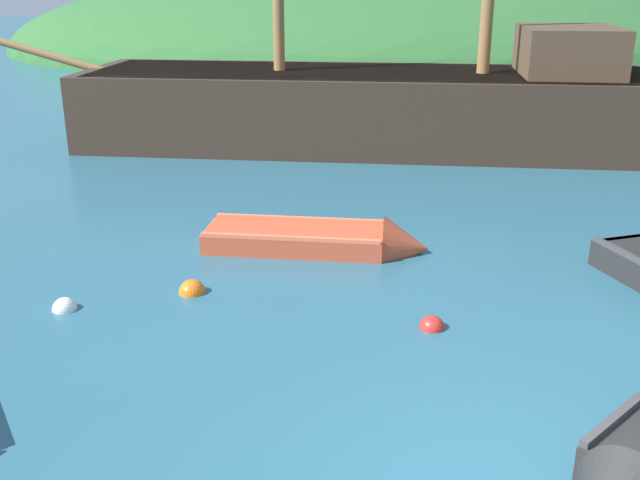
% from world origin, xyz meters
% --- Properties ---
extents(shore_hill, '(39.21, 25.49, 8.48)m').
position_xyz_m(shore_hill, '(-9.21, 35.11, 0.00)').
color(shore_hill, '#2D602D').
rests_on(shore_hill, ground).
extents(sailing_ship, '(17.90, 6.08, 12.23)m').
position_xyz_m(sailing_ship, '(-3.30, 13.20, 0.69)').
color(sailing_ship, '#38281E').
rests_on(sailing_ship, ground).
extents(rowboat_portside, '(3.63, 1.45, 0.97)m').
position_xyz_m(rowboat_portside, '(-3.03, 5.58, 0.10)').
color(rowboat_portside, '#C64C2D').
rests_on(rowboat_portside, ground).
extents(buoy_orange, '(0.37, 0.37, 0.37)m').
position_xyz_m(buoy_orange, '(-4.47, 3.48, 0.00)').
color(buoy_orange, orange).
rests_on(buoy_orange, ground).
extents(buoy_white, '(0.32, 0.32, 0.32)m').
position_xyz_m(buoy_white, '(-5.86, 2.55, 0.00)').
color(buoy_white, white).
rests_on(buoy_white, ground).
extents(buoy_red, '(0.32, 0.32, 0.32)m').
position_xyz_m(buoy_red, '(-1.14, 3.25, 0.00)').
color(buoy_red, red).
rests_on(buoy_red, ground).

